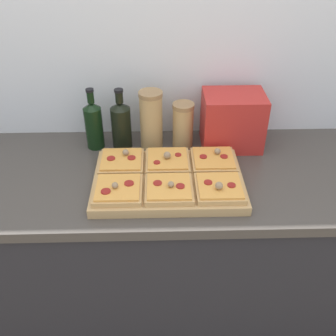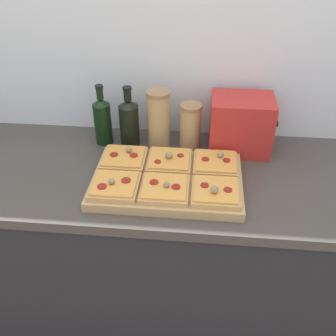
# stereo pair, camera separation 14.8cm
# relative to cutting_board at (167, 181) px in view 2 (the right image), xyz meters

# --- Properties ---
(wall_back) EXTENTS (6.00, 0.06, 2.50)m
(wall_back) POSITION_rel_cutting_board_xyz_m (-0.01, 0.44, 0.31)
(wall_back) COLOR silver
(wall_back) RESTS_ON ground_plane
(kitchen_counter) EXTENTS (2.63, 0.67, 0.92)m
(kitchen_counter) POSITION_rel_cutting_board_xyz_m (-0.01, 0.08, -0.48)
(kitchen_counter) COLOR #232328
(kitchen_counter) RESTS_ON ground_plane
(cutting_board) EXTENTS (0.56, 0.37, 0.04)m
(cutting_board) POSITION_rel_cutting_board_xyz_m (0.00, 0.00, 0.00)
(cutting_board) COLOR tan
(cutting_board) RESTS_ON kitchen_counter
(pizza_slice_back_left) EXTENTS (0.17, 0.17, 0.05)m
(pizza_slice_back_left) POSITION_rel_cutting_board_xyz_m (-0.18, 0.09, 0.03)
(pizza_slice_back_left) COLOR tan
(pizza_slice_back_left) RESTS_ON cutting_board
(pizza_slice_back_center) EXTENTS (0.17, 0.17, 0.06)m
(pizza_slice_back_center) POSITION_rel_cutting_board_xyz_m (-0.00, 0.09, 0.03)
(pizza_slice_back_center) COLOR tan
(pizza_slice_back_center) RESTS_ON cutting_board
(pizza_slice_back_right) EXTENTS (0.17, 0.17, 0.05)m
(pizza_slice_back_right) POSITION_rel_cutting_board_xyz_m (0.18, 0.09, 0.03)
(pizza_slice_back_right) COLOR tan
(pizza_slice_back_right) RESTS_ON cutting_board
(pizza_slice_front_left) EXTENTS (0.17, 0.17, 0.05)m
(pizza_slice_front_left) POSITION_rel_cutting_board_xyz_m (-0.18, -0.09, 0.03)
(pizza_slice_front_left) COLOR tan
(pizza_slice_front_left) RESTS_ON cutting_board
(pizza_slice_front_center) EXTENTS (0.17, 0.17, 0.05)m
(pizza_slice_front_center) POSITION_rel_cutting_board_xyz_m (0.00, -0.09, 0.03)
(pizza_slice_front_center) COLOR tan
(pizza_slice_front_center) RESTS_ON cutting_board
(pizza_slice_front_right) EXTENTS (0.17, 0.17, 0.06)m
(pizza_slice_front_right) POSITION_rel_cutting_board_xyz_m (0.18, -0.09, 0.03)
(pizza_slice_front_right) COLOR tan
(pizza_slice_front_right) RESTS_ON cutting_board
(olive_oil_bottle) EXTENTS (0.07, 0.07, 0.27)m
(olive_oil_bottle) POSITION_rel_cutting_board_xyz_m (-0.31, 0.28, 0.09)
(olive_oil_bottle) COLOR black
(olive_oil_bottle) RESTS_ON kitchen_counter
(wine_bottle) EXTENTS (0.08, 0.08, 0.26)m
(wine_bottle) POSITION_rel_cutting_board_xyz_m (-0.19, 0.28, 0.09)
(wine_bottle) COLOR black
(wine_bottle) RESTS_ON kitchen_counter
(grain_jar_tall) EXTENTS (0.10, 0.10, 0.25)m
(grain_jar_tall) POSITION_rel_cutting_board_xyz_m (-0.06, 0.28, 0.11)
(grain_jar_tall) COLOR tan
(grain_jar_tall) RESTS_ON kitchen_counter
(grain_jar_short) EXTENTS (0.09, 0.09, 0.20)m
(grain_jar_short) POSITION_rel_cutting_board_xyz_m (0.07, 0.28, 0.08)
(grain_jar_short) COLOR tan
(grain_jar_short) RESTS_ON kitchen_counter
(toaster_oven) EXTENTS (0.28, 0.19, 0.24)m
(toaster_oven) POSITION_rel_cutting_board_xyz_m (0.28, 0.28, 0.10)
(toaster_oven) COLOR red
(toaster_oven) RESTS_ON kitchen_counter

